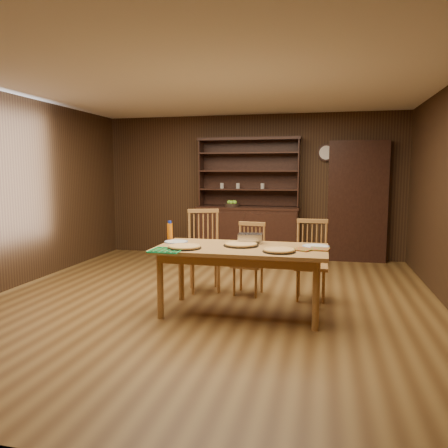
% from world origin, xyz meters
% --- Properties ---
extents(floor, '(6.00, 6.00, 0.00)m').
position_xyz_m(floor, '(0.00, 0.00, 0.00)').
color(floor, brown).
rests_on(floor, ground).
extents(room_shell, '(6.00, 6.00, 6.00)m').
position_xyz_m(room_shell, '(0.00, 0.00, 1.58)').
color(room_shell, white).
rests_on(room_shell, floor).
extents(china_hutch, '(1.84, 0.52, 2.17)m').
position_xyz_m(china_hutch, '(-0.00, 2.75, 0.60)').
color(china_hutch, black).
rests_on(china_hutch, floor).
extents(doorway, '(1.00, 0.18, 2.10)m').
position_xyz_m(doorway, '(1.90, 2.90, 1.05)').
color(doorway, black).
rests_on(doorway, floor).
extents(wall_clock, '(0.30, 0.05, 0.30)m').
position_xyz_m(wall_clock, '(1.35, 2.96, 1.90)').
color(wall_clock, black).
rests_on(wall_clock, room_shell).
extents(dining_table, '(1.85, 0.93, 0.75)m').
position_xyz_m(dining_table, '(0.47, -0.37, 0.67)').
color(dining_table, '#B2723D').
rests_on(dining_table, floor).
extents(chair_left, '(0.56, 0.55, 1.07)m').
position_xyz_m(chair_left, '(-0.21, 0.52, 0.57)').
color(chair_left, '#A76D39').
rests_on(chair_left, floor).
extents(chair_center, '(0.42, 0.41, 0.92)m').
position_xyz_m(chair_center, '(0.42, 0.48, 0.49)').
color(chair_center, '#A76D39').
rests_on(chair_center, floor).
extents(chair_right, '(0.41, 0.39, 0.98)m').
position_xyz_m(chair_right, '(1.20, 0.43, 0.52)').
color(chair_right, '#A76D39').
rests_on(chair_right, floor).
extents(pizza_left, '(0.37, 0.37, 0.04)m').
position_xyz_m(pizza_left, '(-0.11, -0.59, 0.77)').
color(pizza_left, black).
rests_on(pizza_left, dining_table).
extents(pizza_right, '(0.34, 0.34, 0.04)m').
position_xyz_m(pizza_right, '(0.90, -0.58, 0.77)').
color(pizza_right, black).
rests_on(pizza_right, dining_table).
extents(pizza_center, '(0.39, 0.39, 0.04)m').
position_xyz_m(pizza_center, '(0.45, -0.31, 0.77)').
color(pizza_center, black).
rests_on(pizza_center, dining_table).
extents(cooling_rack, '(0.35, 0.35, 0.01)m').
position_xyz_m(cooling_rack, '(-0.25, -0.77, 0.76)').
color(cooling_rack, '#0CA54F').
rests_on(cooling_rack, dining_table).
extents(plate_left, '(0.27, 0.27, 0.02)m').
position_xyz_m(plate_left, '(-0.33, -0.23, 0.76)').
color(plate_left, white).
rests_on(plate_left, dining_table).
extents(plate_right, '(0.29, 0.29, 0.02)m').
position_xyz_m(plate_right, '(1.26, -0.20, 0.76)').
color(plate_right, white).
rests_on(plate_right, dining_table).
extents(foil_dish, '(0.29, 0.22, 0.11)m').
position_xyz_m(foil_dish, '(0.52, -0.09, 0.81)').
color(foil_dish, silver).
rests_on(foil_dish, dining_table).
extents(juice_bottle, '(0.07, 0.07, 0.22)m').
position_xyz_m(juice_bottle, '(-0.49, -0.02, 0.85)').
color(juice_bottle, orange).
rests_on(juice_bottle, dining_table).
extents(pot_holder_a, '(0.23, 0.23, 0.02)m').
position_xyz_m(pot_holder_a, '(1.30, -0.36, 0.76)').
color(pot_holder_a, red).
rests_on(pot_holder_a, dining_table).
extents(pot_holder_b, '(0.27, 0.27, 0.01)m').
position_xyz_m(pot_holder_b, '(1.13, -0.41, 0.76)').
color(pot_holder_b, red).
rests_on(pot_holder_b, dining_table).
extents(fruit_bowl, '(0.28, 0.28, 0.12)m').
position_xyz_m(fruit_bowl, '(-0.28, 2.69, 0.98)').
color(fruit_bowl, black).
rests_on(fruit_bowl, china_hutch).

